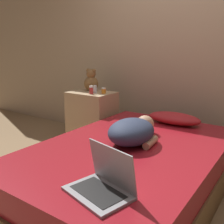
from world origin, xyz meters
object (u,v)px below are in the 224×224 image
object	(u,v)px
laptop	(103,183)
pillow	(174,118)
bottle_clear	(95,89)
teddy_bear	(91,81)
bottle_orange	(104,91)
person_lying	(133,131)
bottle_red	(91,90)

from	to	relation	value
laptop	pillow	bearing A→B (deg)	111.11
bottle_clear	teddy_bear	bearing A→B (deg)	144.29
teddy_bear	bottle_clear	xyz separation A→B (m)	(0.14, -0.10, -0.08)
pillow	bottle_orange	distance (m)	0.91
person_lying	teddy_bear	world-z (taller)	teddy_bear
laptop	bottle_orange	world-z (taller)	bottle_orange
laptop	bottle_red	bearing A→B (deg)	145.14
teddy_bear	laptop	bearing A→B (deg)	-49.12
teddy_bear	bottle_red	bearing A→B (deg)	-51.06
pillow	bottle_orange	bearing A→B (deg)	-177.20
teddy_bear	bottle_orange	distance (m)	0.28
bottle_clear	bottle_red	distance (m)	0.09
person_lying	bottle_red	world-z (taller)	bottle_red
person_lying	bottle_clear	bearing A→B (deg)	138.40
bottle_orange	bottle_red	bearing A→B (deg)	-131.59
laptop	bottle_orange	distance (m)	1.81
pillow	teddy_bear	world-z (taller)	teddy_bear
bottle_orange	bottle_clear	bearing A→B (deg)	-169.30
pillow	bottle_red	size ratio (longest dim) A/B	5.68
laptop	bottle_clear	bearing A→B (deg)	143.62
pillow	teddy_bear	xyz separation A→B (m)	(-1.14, 0.04, 0.30)
laptop	bottle_clear	distance (m)	1.87
bottle_clear	bottle_orange	distance (m)	0.12
pillow	person_lying	size ratio (longest dim) A/B	0.86
laptop	bottle_orange	size ratio (longest dim) A/B	5.68
person_lying	bottle_clear	xyz separation A→B (m)	(-0.92, 0.65, 0.18)
pillow	bottle_clear	bearing A→B (deg)	-176.29
person_lying	bottle_red	xyz separation A→B (m)	(-0.91, 0.56, 0.19)
person_lying	bottle_orange	bearing A→B (deg)	133.86
pillow	teddy_bear	distance (m)	1.18
laptop	teddy_bear	world-z (taller)	teddy_bear
bottle_orange	pillow	bearing A→B (deg)	2.80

